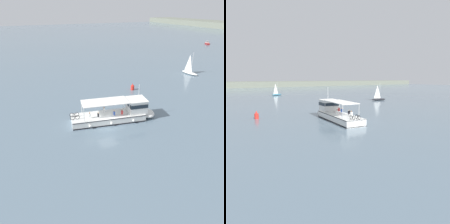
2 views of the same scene
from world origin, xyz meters
The scene contains 5 objects.
ground_plane centered at (0.00, 0.00, 0.00)m, with size 400.00×400.00×0.00m, color slate.
ferry_main centered at (-1.58, 2.49, 1.02)m, with size 5.16×13.04×5.32m.
motorboat_near_starboard centered at (-51.32, 71.10, 0.54)m, with size 3.75×3.00×1.26m.
sailboat_near_port centered at (-16.61, 29.70, 0.54)m, with size 4.93×1.97×5.40m.
channel_buoy centered at (-12.26, 10.79, 0.57)m, with size 0.70×0.70×1.40m.
Camera 1 is at (24.68, -10.32, 15.48)m, focal length 34.90 mm.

